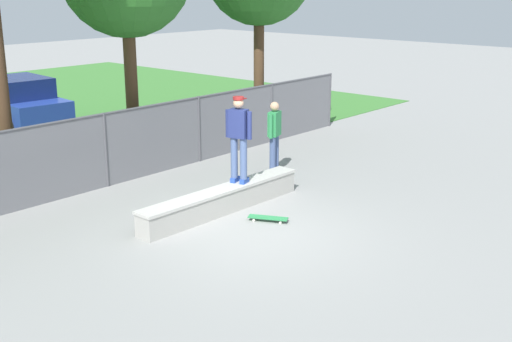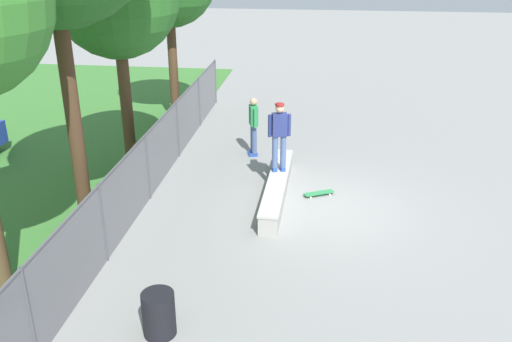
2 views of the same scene
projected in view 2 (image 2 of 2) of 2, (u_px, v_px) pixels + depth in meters
ground_plane at (327, 208)px, 13.70m from camera, size 80.00×80.00×0.00m
concrete_ledge at (277, 188)px, 14.20m from camera, size 4.24×0.54×0.51m
skateboarder at (279, 134)px, 14.18m from camera, size 0.37×0.58×1.84m
skateboard at (319, 193)px, 14.33m from camera, size 0.54×0.81×0.09m
chainlink_fence at (147, 164)px, 13.84m from camera, size 17.92×0.07×1.75m
bystander at (254, 124)px, 16.63m from camera, size 0.57×0.37×1.82m
trash_bin at (159, 314)px, 9.24m from camera, size 0.56×0.56×0.80m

